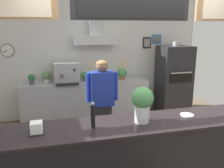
{
  "coord_description": "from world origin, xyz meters",
  "views": [
    {
      "loc": [
        -0.91,
        -2.79,
        2.12
      ],
      "look_at": [
        -0.0,
        0.82,
        1.22
      ],
      "focal_mm": 37.78,
      "sensor_mm": 36.0,
      "label": 1
    }
  ],
  "objects_px": {
    "espresso_machine": "(66,73)",
    "potted_sage": "(46,76)",
    "potted_rosemary": "(32,79)",
    "basil_vase": "(142,103)",
    "pizza_oven": "(174,81)",
    "napkin_holder": "(37,128)",
    "pepper_grinder": "(93,115)",
    "potted_thyme": "(85,76)",
    "potted_basil": "(122,73)",
    "condiment_plate": "(187,115)",
    "shop_worker": "(102,102)"
  },
  "relations": [
    {
      "from": "potted_thyme",
      "to": "basil_vase",
      "type": "bearing_deg",
      "value": -84.61
    },
    {
      "from": "shop_worker",
      "to": "potted_thyme",
      "type": "relative_size",
      "value": 7.64
    },
    {
      "from": "potted_thyme",
      "to": "potted_rosemary",
      "type": "bearing_deg",
      "value": -176.28
    },
    {
      "from": "potted_thyme",
      "to": "condiment_plate",
      "type": "distance_m",
      "value": 2.93
    },
    {
      "from": "potted_thyme",
      "to": "napkin_holder",
      "type": "height_order",
      "value": "napkin_holder"
    },
    {
      "from": "potted_sage",
      "to": "condiment_plate",
      "type": "relative_size",
      "value": 1.64
    },
    {
      "from": "pizza_oven",
      "to": "potted_rosemary",
      "type": "distance_m",
      "value": 3.3
    },
    {
      "from": "shop_worker",
      "to": "napkin_holder",
      "type": "distance_m",
      "value": 1.79
    },
    {
      "from": "espresso_machine",
      "to": "potted_sage",
      "type": "bearing_deg",
      "value": 174.91
    },
    {
      "from": "shop_worker",
      "to": "potted_thyme",
      "type": "height_order",
      "value": "shop_worker"
    },
    {
      "from": "pizza_oven",
      "to": "condiment_plate",
      "type": "xyz_separation_m",
      "value": [
        -1.27,
        -2.65,
        0.22
      ]
    },
    {
      "from": "pizza_oven",
      "to": "potted_thyme",
      "type": "bearing_deg",
      "value": 176.11
    },
    {
      "from": "pizza_oven",
      "to": "shop_worker",
      "type": "xyz_separation_m",
      "value": [
        -2.04,
        -1.25,
        0.01
      ]
    },
    {
      "from": "potted_thyme",
      "to": "shop_worker",
      "type": "bearing_deg",
      "value": -85.45
    },
    {
      "from": "pizza_oven",
      "to": "napkin_holder",
      "type": "height_order",
      "value": "pizza_oven"
    },
    {
      "from": "potted_rosemary",
      "to": "condiment_plate",
      "type": "xyz_separation_m",
      "value": [
        2.02,
        -2.72,
        0.01
      ]
    },
    {
      "from": "potted_thyme",
      "to": "napkin_holder",
      "type": "xyz_separation_m",
      "value": [
        -0.88,
        -2.87,
        0.07
      ]
    },
    {
      "from": "basil_vase",
      "to": "potted_basil",
      "type": "bearing_deg",
      "value": 78.02
    },
    {
      "from": "potted_thyme",
      "to": "pepper_grinder",
      "type": "xyz_separation_m",
      "value": [
        -0.3,
        -2.88,
        0.15
      ]
    },
    {
      "from": "potted_rosemary",
      "to": "napkin_holder",
      "type": "height_order",
      "value": "napkin_holder"
    },
    {
      "from": "napkin_holder",
      "to": "shop_worker",
      "type": "bearing_deg",
      "value": 56.14
    },
    {
      "from": "potted_sage",
      "to": "pepper_grinder",
      "type": "height_order",
      "value": "pepper_grinder"
    },
    {
      "from": "espresso_machine",
      "to": "basil_vase",
      "type": "relative_size",
      "value": 1.3
    },
    {
      "from": "shop_worker",
      "to": "pepper_grinder",
      "type": "distance_m",
      "value": 1.58
    },
    {
      "from": "pizza_oven",
      "to": "potted_sage",
      "type": "xyz_separation_m",
      "value": [
        -2.99,
        0.12,
        0.24
      ]
    },
    {
      "from": "potted_basil",
      "to": "pepper_grinder",
      "type": "relative_size",
      "value": 0.92
    },
    {
      "from": "potted_sage",
      "to": "napkin_holder",
      "type": "xyz_separation_m",
      "value": [
        -0.04,
        -2.85,
        0.03
      ]
    },
    {
      "from": "pepper_grinder",
      "to": "potted_rosemary",
      "type": "bearing_deg",
      "value": 106.68
    },
    {
      "from": "pepper_grinder",
      "to": "potted_sage",
      "type": "bearing_deg",
      "value": 100.67
    },
    {
      "from": "pizza_oven",
      "to": "potted_sage",
      "type": "bearing_deg",
      "value": 177.64
    },
    {
      "from": "espresso_machine",
      "to": "potted_basil",
      "type": "distance_m",
      "value": 1.27
    },
    {
      "from": "shop_worker",
      "to": "potted_rosemary",
      "type": "bearing_deg",
      "value": -44.52
    },
    {
      "from": "pizza_oven",
      "to": "condiment_plate",
      "type": "relative_size",
      "value": 11.06
    },
    {
      "from": "pizza_oven",
      "to": "napkin_holder",
      "type": "distance_m",
      "value": 4.08
    },
    {
      "from": "potted_basil",
      "to": "pepper_grinder",
      "type": "distance_m",
      "value": 3.04
    },
    {
      "from": "shop_worker",
      "to": "espresso_machine",
      "type": "height_order",
      "value": "shop_worker"
    },
    {
      "from": "condiment_plate",
      "to": "napkin_holder",
      "type": "bearing_deg",
      "value": -177.64
    },
    {
      "from": "basil_vase",
      "to": "pepper_grinder",
      "type": "bearing_deg",
      "value": -177.43
    },
    {
      "from": "espresso_machine",
      "to": "napkin_holder",
      "type": "distance_m",
      "value": 2.85
    },
    {
      "from": "potted_rosemary",
      "to": "basil_vase",
      "type": "relative_size",
      "value": 0.54
    },
    {
      "from": "potted_basil",
      "to": "condiment_plate",
      "type": "distance_m",
      "value": 2.73
    },
    {
      "from": "espresso_machine",
      "to": "napkin_holder",
      "type": "bearing_deg",
      "value": -99.46
    },
    {
      "from": "basil_vase",
      "to": "potted_rosemary",
      "type": "bearing_deg",
      "value": 116.84
    },
    {
      "from": "condiment_plate",
      "to": "potted_sage",
      "type": "bearing_deg",
      "value": 121.83
    },
    {
      "from": "potted_sage",
      "to": "napkin_holder",
      "type": "bearing_deg",
      "value": -90.82
    },
    {
      "from": "pepper_grinder",
      "to": "shop_worker",
      "type": "bearing_deg",
      "value": 74.63
    },
    {
      "from": "potted_sage",
      "to": "potted_basil",
      "type": "xyz_separation_m",
      "value": [
        1.7,
        -0.05,
        -0.0
      ]
    },
    {
      "from": "napkin_holder",
      "to": "condiment_plate",
      "type": "relative_size",
      "value": 0.92
    },
    {
      "from": "espresso_machine",
      "to": "pepper_grinder",
      "type": "height_order",
      "value": "espresso_machine"
    },
    {
      "from": "pizza_oven",
      "to": "potted_basil",
      "type": "height_order",
      "value": "pizza_oven"
    }
  ]
}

